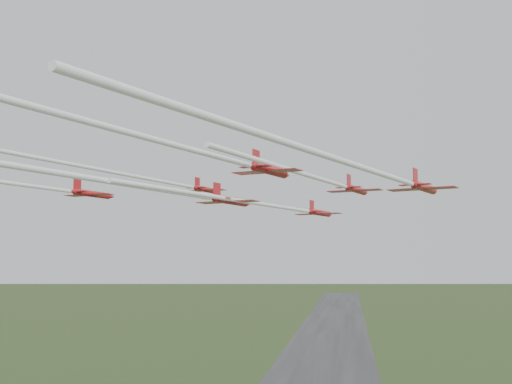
# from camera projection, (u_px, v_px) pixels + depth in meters

# --- Properties ---
(runway) EXTENTS (38.00, 900.00, 0.04)m
(runway) POSITION_uv_depth(u_px,v_px,m) (329.00, 343.00, 296.04)
(runway) COLOR #2D2D2F
(runway) RESTS_ON ground
(jet_lead) EXTENTS (25.24, 60.19, 2.64)m
(jet_lead) POSITION_uv_depth(u_px,v_px,m) (279.00, 207.00, 106.39)
(jet_lead) COLOR #B11B1F
(jet_row2_left) EXTENTS (21.11, 58.26, 2.34)m
(jet_row2_left) POSITION_uv_depth(u_px,v_px,m) (153.00, 180.00, 100.52)
(jet_row2_left) COLOR #B11B1F
(jet_row2_right) EXTENTS (19.51, 50.04, 2.63)m
(jet_row2_right) POSITION_uv_depth(u_px,v_px,m) (330.00, 182.00, 93.01)
(jet_row2_right) COLOR #B11B1F
(jet_row3_left) EXTENTS (23.96, 65.42, 2.62)m
(jet_row3_left) POSITION_uv_depth(u_px,v_px,m) (4.00, 182.00, 91.23)
(jet_row3_left) COLOR #B11B1F
(jet_row3_mid) EXTENTS (22.69, 57.56, 2.88)m
(jet_row3_mid) POSITION_uv_depth(u_px,v_px,m) (175.00, 192.00, 83.44)
(jet_row3_mid) COLOR #B11B1F
(jet_row3_right) EXTENTS (27.47, 61.33, 2.56)m
(jet_row3_right) POSITION_uv_depth(u_px,v_px,m) (374.00, 171.00, 65.89)
(jet_row3_right) COLOR #B11B1F
(jet_row4_right) EXTENTS (23.70, 60.21, 2.55)m
(jet_row4_right) POSITION_uv_depth(u_px,v_px,m) (193.00, 150.00, 63.00)
(jet_row4_right) COLOR #B11B1F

